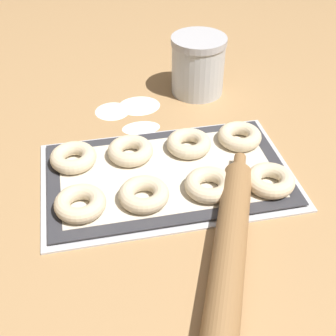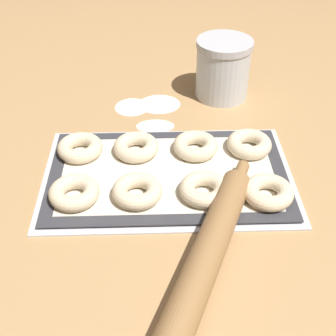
% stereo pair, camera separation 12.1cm
% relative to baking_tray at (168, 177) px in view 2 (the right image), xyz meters
% --- Properties ---
extents(ground_plane, '(2.80, 2.80, 0.00)m').
position_rel_baking_tray_xyz_m(ground_plane, '(0.01, 0.00, -0.00)').
color(ground_plane, '#A87F51').
extents(baking_tray, '(0.48, 0.30, 0.01)m').
position_rel_baking_tray_xyz_m(baking_tray, '(0.00, 0.00, 0.00)').
color(baking_tray, silver).
rests_on(baking_tray, ground_plane).
extents(baking_mat, '(0.45, 0.28, 0.00)m').
position_rel_baking_tray_xyz_m(baking_mat, '(0.00, 0.00, 0.01)').
color(baking_mat, '#333338').
rests_on(baking_mat, baking_tray).
extents(bagel_front_far_left, '(0.09, 0.09, 0.03)m').
position_rel_baking_tray_xyz_m(bagel_front_far_left, '(-0.17, -0.06, 0.02)').
color(bagel_front_far_left, beige).
rests_on(bagel_front_far_left, baking_mat).
extents(bagel_front_mid_left, '(0.09, 0.09, 0.03)m').
position_rel_baking_tray_xyz_m(bagel_front_mid_left, '(-0.06, -0.06, 0.02)').
color(bagel_front_mid_left, beige).
rests_on(bagel_front_mid_left, baking_mat).
extents(bagel_front_mid_right, '(0.09, 0.09, 0.03)m').
position_rel_baking_tray_xyz_m(bagel_front_mid_right, '(0.06, -0.06, 0.02)').
color(bagel_front_mid_right, beige).
rests_on(bagel_front_mid_right, baking_mat).
extents(bagel_front_far_right, '(0.09, 0.09, 0.03)m').
position_rel_baking_tray_xyz_m(bagel_front_far_right, '(0.18, -0.07, 0.02)').
color(bagel_front_far_right, beige).
rests_on(bagel_front_far_right, baking_mat).
extents(bagel_back_far_left, '(0.09, 0.09, 0.03)m').
position_rel_baking_tray_xyz_m(bagel_back_far_left, '(-0.17, 0.07, 0.02)').
color(bagel_back_far_left, beige).
rests_on(bagel_back_far_left, baking_mat).
extents(bagel_back_mid_left, '(0.09, 0.09, 0.03)m').
position_rel_baking_tray_xyz_m(bagel_back_mid_left, '(-0.06, 0.07, 0.02)').
color(bagel_back_mid_left, beige).
rests_on(bagel_back_mid_left, baking_mat).
extents(bagel_back_mid_right, '(0.09, 0.09, 0.03)m').
position_rel_baking_tray_xyz_m(bagel_back_mid_right, '(0.06, 0.07, 0.02)').
color(bagel_back_mid_right, beige).
rests_on(bagel_back_mid_right, baking_mat).
extents(bagel_back_far_right, '(0.09, 0.09, 0.03)m').
position_rel_baking_tray_xyz_m(bagel_back_far_right, '(0.17, 0.07, 0.02)').
color(bagel_back_far_right, beige).
rests_on(bagel_back_far_right, baking_mat).
extents(flour_canister, '(0.13, 0.13, 0.14)m').
position_rel_baking_tray_xyz_m(flour_canister, '(0.14, 0.31, 0.07)').
color(flour_canister, silver).
rests_on(flour_canister, ground_plane).
extents(rolling_pin, '(0.20, 0.44, 0.05)m').
position_rel_baking_tray_xyz_m(rolling_pin, '(0.05, -0.21, 0.02)').
color(rolling_pin, olive).
rests_on(rolling_pin, ground_plane).
extents(flour_patch_near, '(0.10, 0.09, 0.00)m').
position_rel_baking_tray_xyz_m(flour_patch_near, '(-0.01, 0.28, -0.00)').
color(flour_patch_near, white).
rests_on(flour_patch_near, ground_plane).
extents(flour_patch_far, '(0.08, 0.05, 0.00)m').
position_rel_baking_tray_xyz_m(flour_patch_far, '(-0.02, 0.18, -0.00)').
color(flour_patch_far, white).
rests_on(flour_patch_far, ground_plane).
extents(flour_patch_side, '(0.08, 0.08, 0.00)m').
position_rel_baking_tray_xyz_m(flour_patch_side, '(-0.08, 0.26, -0.00)').
color(flour_patch_side, white).
rests_on(flour_patch_side, ground_plane).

